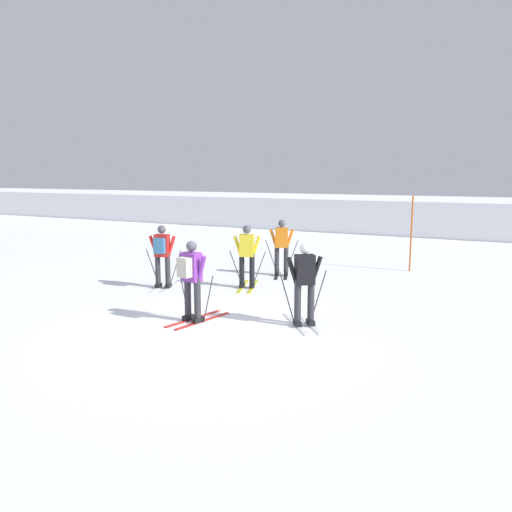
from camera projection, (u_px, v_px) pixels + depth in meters
The scene contains 8 objects.
ground_plane at pixel (211, 330), 9.93m from camera, with size 120.00×120.00×0.00m, color white.
far_snow_ridge at pixel (415, 214), 28.04m from camera, with size 80.00×7.41×1.75m, color white.
skier_orange at pixel (282, 246), 15.20m from camera, with size 0.97×1.62×1.71m.
skier_black at pixel (304, 282), 10.09m from camera, with size 1.31×1.46×1.71m.
skier_purple at pixel (191, 277), 10.35m from camera, with size 0.99×1.64×1.71m.
skier_red at pixel (162, 254), 13.47m from camera, with size 0.96×1.64×1.71m.
skier_yellow at pixel (247, 255), 13.52m from camera, with size 0.95×1.63×1.71m.
trail_marker_pole at pixel (411, 234), 15.89m from camera, with size 0.05×0.05×2.41m, color #C65614.
Camera 1 is at (5.25, -8.05, 3.04)m, focal length 35.30 mm.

